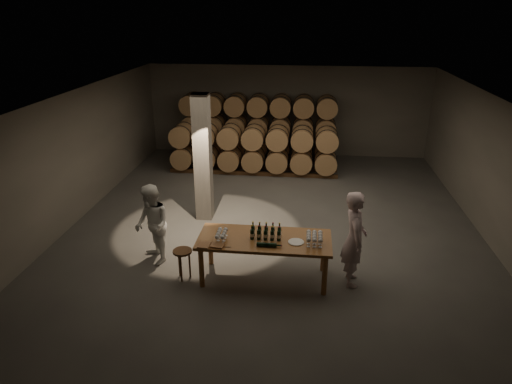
# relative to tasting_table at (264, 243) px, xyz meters

# --- Properties ---
(room) EXTENTS (12.00, 12.00, 12.00)m
(room) POSITION_rel_tasting_table_xyz_m (-1.80, 2.70, 0.80)
(room) COLOR #514F4C
(room) RESTS_ON ground
(tasting_table) EXTENTS (2.60, 1.10, 0.90)m
(tasting_table) POSITION_rel_tasting_table_xyz_m (0.00, 0.00, 0.00)
(tasting_table) COLOR brown
(tasting_table) RESTS_ON ground
(barrel_stack_back) EXTENTS (5.48, 0.95, 2.31)m
(barrel_stack_back) POSITION_rel_tasting_table_xyz_m (-0.96, 7.70, 0.40)
(barrel_stack_back) COLOR #52361C
(barrel_stack_back) RESTS_ON ground
(barrel_stack_front) EXTENTS (5.48, 0.95, 1.57)m
(barrel_stack_front) POSITION_rel_tasting_table_xyz_m (-0.96, 6.30, 0.03)
(barrel_stack_front) COLOR #52361C
(barrel_stack_front) RESTS_ON ground
(bottle_cluster) EXTENTS (0.60, 0.23, 0.30)m
(bottle_cluster) POSITION_rel_tasting_table_xyz_m (0.02, 0.01, 0.21)
(bottle_cluster) COLOR black
(bottle_cluster) RESTS_ON tasting_table
(lying_bottles) EXTENTS (0.48, 0.08, 0.08)m
(lying_bottles) POSITION_rel_tasting_table_xyz_m (0.08, -0.33, 0.15)
(lying_bottles) COLOR black
(lying_bottles) RESTS_ON tasting_table
(glass_cluster_left) EXTENTS (0.20, 0.42, 0.18)m
(glass_cluster_left) POSITION_rel_tasting_table_xyz_m (-0.82, -0.14, 0.23)
(glass_cluster_left) COLOR silver
(glass_cluster_left) RESTS_ON tasting_table
(glass_cluster_right) EXTENTS (0.31, 0.42, 0.19)m
(glass_cluster_right) POSITION_rel_tasting_table_xyz_m (0.96, -0.07, 0.24)
(glass_cluster_right) COLOR silver
(glass_cluster_right) RESTS_ON tasting_table
(plate) EXTENTS (0.31, 0.31, 0.02)m
(plate) POSITION_rel_tasting_table_xyz_m (0.62, -0.10, 0.11)
(plate) COLOR silver
(plate) RESTS_ON tasting_table
(notebook_near) EXTENTS (0.28, 0.23, 0.03)m
(notebook_near) POSITION_rel_tasting_table_xyz_m (-0.86, -0.41, 0.12)
(notebook_near) COLOR brown
(notebook_near) RESTS_ON tasting_table
(notebook_corner) EXTENTS (0.23, 0.28, 0.02)m
(notebook_corner) POSITION_rel_tasting_table_xyz_m (-1.10, -0.42, 0.12)
(notebook_corner) COLOR brown
(notebook_corner) RESTS_ON tasting_table
(pen) EXTENTS (0.14, 0.02, 0.01)m
(pen) POSITION_rel_tasting_table_xyz_m (-0.66, -0.43, 0.11)
(pen) COLOR black
(pen) RESTS_ON tasting_table
(stool) EXTENTS (0.38, 0.38, 0.63)m
(stool) POSITION_rel_tasting_table_xyz_m (-1.61, -0.19, -0.28)
(stool) COLOR #52361C
(stool) RESTS_ON ground
(person_man) EXTENTS (0.49, 0.72, 1.94)m
(person_man) POSITION_rel_tasting_table_xyz_m (1.72, 0.05, 0.17)
(person_man) COLOR beige
(person_man) RESTS_ON ground
(person_woman) EXTENTS (1.02, 1.07, 1.73)m
(person_woman) POSITION_rel_tasting_table_xyz_m (-2.40, 0.40, 0.07)
(person_woman) COLOR white
(person_woman) RESTS_ON ground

